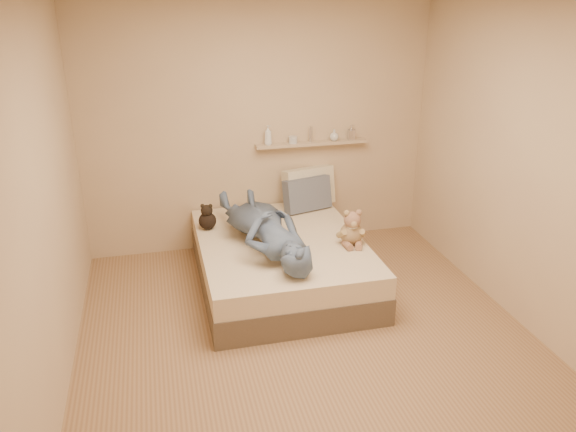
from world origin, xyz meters
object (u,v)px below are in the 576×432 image
object	(u,v)px
pillow_cream	(309,187)
wall_shelf	(312,143)
pillow_grey	(307,194)
dark_plush	(207,218)
teddy_bear	(352,230)
person	(265,227)
bed	(281,262)
game_console	(285,250)

from	to	relation	value
pillow_cream	wall_shelf	size ratio (longest dim) A/B	0.46
pillow_grey	wall_shelf	xyz separation A→B (m)	(0.11, 0.22, 0.48)
dark_plush	pillow_cream	world-z (taller)	pillow_cream
dark_plush	wall_shelf	size ratio (longest dim) A/B	0.22
teddy_bear	wall_shelf	size ratio (longest dim) A/B	0.29
person	bed	bearing A→B (deg)	-160.87
game_console	wall_shelf	size ratio (longest dim) A/B	0.14
person	pillow_cream	bearing A→B (deg)	-136.30
game_console	wall_shelf	bearing A→B (deg)	66.10
teddy_bear	pillow_grey	xyz separation A→B (m)	(-0.15, 0.94, 0.03)
dark_plush	person	xyz separation A→B (m)	(0.46, -0.51, 0.07)
teddy_bear	person	xyz separation A→B (m)	(-0.77, 0.15, 0.04)
pillow_cream	game_console	bearing A→B (deg)	-113.31
game_console	teddy_bear	distance (m)	0.73
person	wall_shelf	bearing A→B (deg)	-136.10
pillow_grey	game_console	bearing A→B (deg)	-113.56
pillow_grey	wall_shelf	size ratio (longest dim) A/B	0.42
pillow_cream	pillow_grey	size ratio (longest dim) A/B	1.10
dark_plush	pillow_cream	distance (m)	1.20
bed	person	size ratio (longest dim) A/B	1.23
dark_plush	pillow_grey	world-z (taller)	pillow_grey
bed	pillow_grey	xyz separation A→B (m)	(0.44, 0.69, 0.40)
dark_plush	pillow_cream	size ratio (longest dim) A/B	0.48
teddy_bear	person	world-z (taller)	person
pillow_cream	pillow_grey	distance (m)	0.15
pillow_cream	pillow_grey	bearing A→B (deg)	-111.18
bed	pillow_grey	distance (m)	0.91
wall_shelf	dark_plush	bearing A→B (deg)	-157.36
bed	person	xyz separation A→B (m)	(-0.17, -0.10, 0.41)
game_console	pillow_grey	distance (m)	1.31
pillow_grey	wall_shelf	world-z (taller)	wall_shelf
teddy_bear	wall_shelf	bearing A→B (deg)	92.42
teddy_bear	wall_shelf	distance (m)	1.27
teddy_bear	dark_plush	bearing A→B (deg)	151.43
teddy_bear	wall_shelf	world-z (taller)	wall_shelf
game_console	pillow_grey	world-z (taller)	pillow_grey
dark_plush	pillow_grey	size ratio (longest dim) A/B	0.52
teddy_bear	person	size ratio (longest dim) A/B	0.22
pillow_cream	wall_shelf	xyz separation A→B (m)	(0.05, 0.08, 0.45)
person	game_console	bearing A→B (deg)	91.88
bed	wall_shelf	size ratio (longest dim) A/B	1.58
wall_shelf	person	bearing A→B (deg)	-125.61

